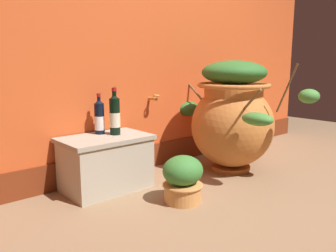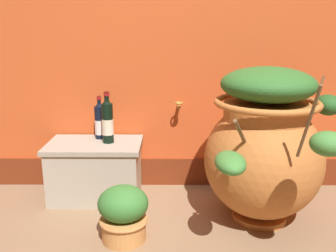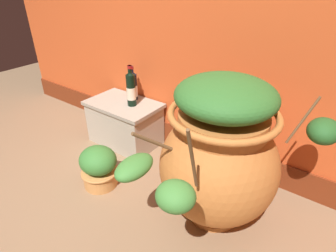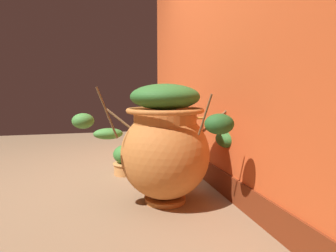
{
  "view_description": "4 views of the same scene",
  "coord_description": "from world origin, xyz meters",
  "px_view_note": "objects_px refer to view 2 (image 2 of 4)",
  "views": [
    {
      "loc": [
        -1.82,
        -1.17,
        0.89
      ],
      "look_at": [
        -0.07,
        0.84,
        0.4
      ],
      "focal_mm": 36.85,
      "sensor_mm": 36.0,
      "label": 1
    },
    {
      "loc": [
        -0.11,
        -1.43,
        1.11
      ],
      "look_at": [
        -0.12,
        0.82,
        0.52
      ],
      "focal_mm": 39.51,
      "sensor_mm": 36.0,
      "label": 2
    },
    {
      "loc": [
        0.95,
        -0.6,
        1.36
      ],
      "look_at": [
        -0.09,
        0.82,
        0.36
      ],
      "focal_mm": 29.6,
      "sensor_mm": 36.0,
      "label": 3
    },
    {
      "loc": [
        2.41,
        0.12,
        0.84
      ],
      "look_at": [
        -0.04,
        0.74,
        0.53
      ],
      "focal_mm": 28.9,
      "sensor_mm": 36.0,
      "label": 4
    }
  ],
  "objects_px": {
    "wine_bottle_left": "(108,121)",
    "wine_bottle_middle": "(100,121)",
    "potted_shrub": "(123,213)",
    "terracotta_urn": "(264,146)"
  },
  "relations": [
    {
      "from": "wine_bottle_middle",
      "to": "potted_shrub",
      "type": "relative_size",
      "value": 0.95
    },
    {
      "from": "wine_bottle_left",
      "to": "wine_bottle_middle",
      "type": "relative_size",
      "value": 1.14
    },
    {
      "from": "terracotta_urn",
      "to": "wine_bottle_middle",
      "type": "bearing_deg",
      "value": 158.63
    },
    {
      "from": "wine_bottle_left",
      "to": "potted_shrub",
      "type": "height_order",
      "value": "wine_bottle_left"
    },
    {
      "from": "terracotta_urn",
      "to": "wine_bottle_middle",
      "type": "distance_m",
      "value": 1.09
    },
    {
      "from": "terracotta_urn",
      "to": "wine_bottle_middle",
      "type": "xyz_separation_m",
      "value": [
        -1.02,
        0.4,
        0.05
      ]
    },
    {
      "from": "wine_bottle_left",
      "to": "terracotta_urn",
      "type": "bearing_deg",
      "value": -17.64
    },
    {
      "from": "terracotta_urn",
      "to": "wine_bottle_left",
      "type": "relative_size",
      "value": 3.79
    },
    {
      "from": "wine_bottle_middle",
      "to": "terracotta_urn",
      "type": "bearing_deg",
      "value": -21.37
    },
    {
      "from": "terracotta_urn",
      "to": "potted_shrub",
      "type": "relative_size",
      "value": 4.12
    }
  ]
}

